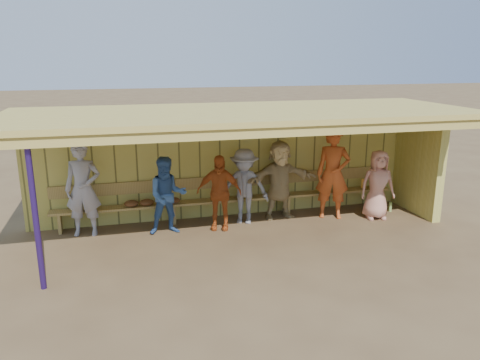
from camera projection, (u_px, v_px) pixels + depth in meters
name	position (u px, v px, depth m)	size (l,w,h in m)	color
ground	(244.00, 234.00, 9.44)	(90.00, 90.00, 0.00)	brown
player_a	(83.00, 189.00, 9.20)	(0.69, 0.45, 1.90)	#9897A0
player_c	(167.00, 196.00, 9.33)	(0.77, 0.60, 1.58)	#39609C
player_d	(219.00, 192.00, 9.57)	(0.92, 0.38, 1.57)	#BA521D
player_e	(244.00, 186.00, 9.92)	(1.05, 0.60, 1.62)	gray
player_f	(280.00, 180.00, 10.21)	(1.61, 0.51, 1.74)	tan
player_g	(333.00, 174.00, 10.22)	(0.73, 0.48, 1.99)	#B0491C
player_h	(378.00, 185.00, 10.21)	(0.75, 0.49, 1.53)	tan
dugout_structure	(254.00, 145.00, 9.73)	(8.80, 3.20, 2.50)	#BAB04F
bench	(231.00, 194.00, 10.34)	(7.60, 0.34, 0.93)	#A68A47
dugout_equipment	(196.00, 200.00, 10.04)	(6.01, 0.62, 0.80)	gold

